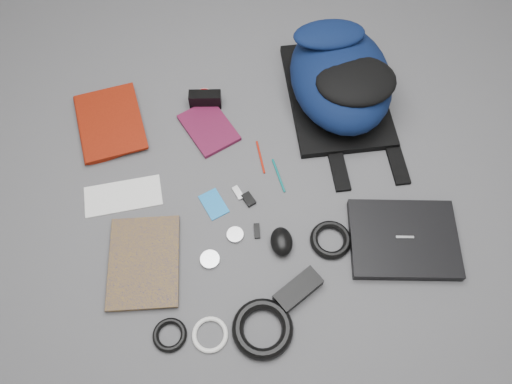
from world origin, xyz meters
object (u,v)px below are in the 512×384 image
object	(u,v)px
dvd_case	(209,128)
mouse	(282,242)
compact_camera	(205,99)
backpack	(340,77)
power_brick	(298,290)
textbook_red	(79,131)
laptop	(404,239)
comic_book	(109,264)

from	to	relation	value
dvd_case	mouse	xyz separation A→B (m)	(0.11, -0.46, 0.02)
compact_camera	backpack	bearing A→B (deg)	3.42
backpack	compact_camera	size ratio (longest dim) A/B	4.73
compact_camera	power_brick	world-z (taller)	compact_camera
textbook_red	compact_camera	xyz separation A→B (m)	(0.43, -0.00, 0.01)
backpack	laptop	world-z (taller)	backpack
backpack	comic_book	bearing A→B (deg)	-145.93
dvd_case	mouse	distance (m)	0.47
laptop	comic_book	world-z (taller)	laptop
power_brick	dvd_case	bearing A→B (deg)	77.26
backpack	power_brick	xyz separation A→B (m)	(-0.34, -0.61, -0.09)
comic_book	compact_camera	xyz separation A→B (m)	(0.40, 0.48, 0.02)
dvd_case	compact_camera	xyz separation A→B (m)	(0.01, 0.10, 0.02)
laptop	dvd_case	bearing A→B (deg)	146.66
comic_book	power_brick	xyz separation A→B (m)	(0.50, -0.22, 0.01)
textbook_red	mouse	bearing A→B (deg)	-48.29
dvd_case	power_brick	distance (m)	0.61
power_brick	compact_camera	bearing A→B (deg)	74.73
dvd_case	power_brick	xyz separation A→B (m)	(0.11, -0.60, 0.01)
comic_book	compact_camera	size ratio (longest dim) A/B	2.58
laptop	mouse	distance (m)	0.36
laptop	textbook_red	distance (m)	1.08
textbook_red	mouse	world-z (taller)	mouse
laptop	mouse	world-z (taller)	mouse
compact_camera	comic_book	bearing A→B (deg)	-114.42
laptop	comic_book	xyz separation A→B (m)	(-0.84, 0.16, -0.00)
textbook_red	mouse	size ratio (longest dim) A/B	3.06
backpack	laptop	size ratio (longest dim) A/B	1.63
dvd_case	compact_camera	size ratio (longest dim) A/B	1.80
backpack	dvd_case	world-z (taller)	backpack
mouse	backpack	bearing A→B (deg)	63.92
backpack	textbook_red	world-z (taller)	backpack
dvd_case	compact_camera	distance (m)	0.10
compact_camera	power_brick	size ratio (longest dim) A/B	0.77
backpack	mouse	world-z (taller)	backpack
power_brick	comic_book	bearing A→B (deg)	132.81
mouse	power_brick	xyz separation A→B (m)	(0.00, -0.15, -0.01)
textbook_red	power_brick	distance (m)	0.88
backpack	laptop	xyz separation A→B (m)	(0.00, -0.55, -0.09)
backpack	textbook_red	bearing A→B (deg)	-177.15
textbook_red	power_brick	bearing A→B (deg)	-54.72
dvd_case	mouse	world-z (taller)	mouse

